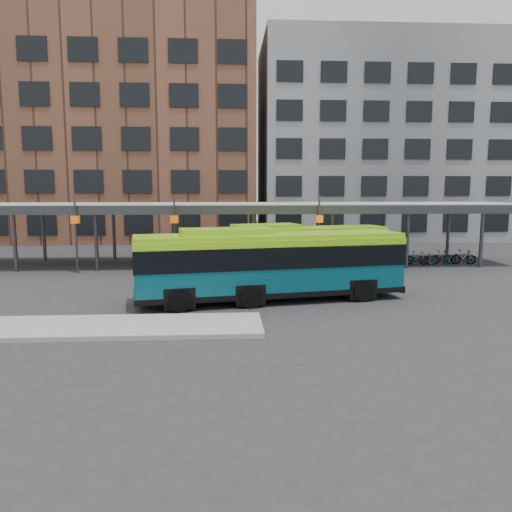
# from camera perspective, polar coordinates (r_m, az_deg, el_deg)

# --- Properties ---
(ground) EXTENTS (120.00, 120.00, 0.00)m
(ground) POSITION_cam_1_polar(r_m,az_deg,el_deg) (21.90, -3.84, -5.99)
(ground) COLOR #28282B
(ground) RESTS_ON ground
(boarding_island) EXTENTS (14.00, 3.00, 0.18)m
(boarding_island) POSITION_cam_1_polar(r_m,az_deg,el_deg) (19.81, -20.18, -7.68)
(boarding_island) COLOR gray
(boarding_island) RESTS_ON ground
(canopy) EXTENTS (40.00, 6.53, 4.80)m
(canopy) POSITION_cam_1_polar(r_m,az_deg,el_deg) (34.17, -3.85, 5.57)
(canopy) COLOR #999B9E
(canopy) RESTS_ON ground
(building_brick) EXTENTS (26.00, 14.00, 22.00)m
(building_brick) POSITION_cam_1_polar(r_m,az_deg,el_deg) (54.55, -14.58, 13.62)
(building_brick) COLOR brown
(building_brick) RESTS_ON ground
(building_grey) EXTENTS (24.00, 14.00, 20.00)m
(building_grey) POSITION_cam_1_polar(r_m,az_deg,el_deg) (55.77, 13.39, 12.49)
(building_grey) COLOR slate
(building_grey) RESTS_ON ground
(bus_front) EXTENTS (12.63, 4.80, 3.41)m
(bus_front) POSITION_cam_1_polar(r_m,az_deg,el_deg) (23.03, 1.54, -0.80)
(bus_front) COLOR #074654
(bus_front) RESTS_ON ground
(bus_rear) EXTENTS (11.61, 5.60, 3.14)m
(bus_rear) POSITION_cam_1_polar(r_m,az_deg,el_deg) (29.61, 4.40, 0.82)
(bus_rear) COLOR #074654
(bus_rear) RESTS_ON ground
(bike_rack) EXTENTS (7.29, 1.50, 1.02)m
(bike_rack) POSITION_cam_1_polar(r_m,az_deg,el_deg) (36.16, 18.77, -0.17)
(bike_rack) COLOR slate
(bike_rack) RESTS_ON ground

